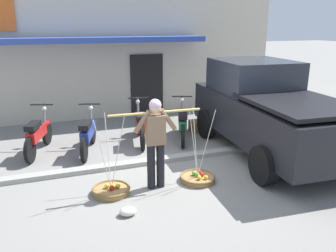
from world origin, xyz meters
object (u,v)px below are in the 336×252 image
object	(u,v)px
motorcycle_end_of_row	(182,123)
wooden_crate	(198,126)
motorcycle_third_in_row	(140,125)
parked_truck	(266,109)
motorcycle_nearest_shop	(38,135)
motorcycle_second_in_row	(88,134)
fruit_vendor	(156,138)
fruit_basket_left_side	(111,190)
fruit_basket_right_side	(198,177)
plastic_litter_bag	(128,211)

from	to	relation	value
motorcycle_end_of_row	wooden_crate	xyz separation A→B (m)	(0.70, 0.55, -0.29)
motorcycle_third_in_row	parked_truck	bearing A→B (deg)	-30.84
motorcycle_nearest_shop	motorcycle_end_of_row	distance (m)	3.56
motorcycle_second_in_row	motorcycle_end_of_row	distance (m)	2.44
motorcycle_second_in_row	fruit_vendor	bearing A→B (deg)	-67.25
motorcycle_second_in_row	motorcycle_third_in_row	xyz separation A→B (m)	(1.35, 0.28, 0.00)
fruit_basket_left_side	motorcycle_nearest_shop	xyz separation A→B (m)	(-1.23, 2.57, 0.38)
motorcycle_third_in_row	parked_truck	world-z (taller)	parked_truck
fruit_basket_right_side	motorcycle_second_in_row	distance (m)	2.95
motorcycle_second_in_row	plastic_litter_bag	xyz separation A→B (m)	(0.23, -3.07, -0.38)
wooden_crate	fruit_vendor	bearing A→B (deg)	-126.81
motorcycle_nearest_shop	motorcycle_third_in_row	size ratio (longest dim) A/B	0.98
wooden_crate	motorcycle_third_in_row	bearing A→B (deg)	-168.60
fruit_basket_right_side	motorcycle_third_in_row	size ratio (longest dim) A/B	0.80
motorcycle_nearest_shop	motorcycle_second_in_row	distance (m)	1.16
parked_truck	motorcycle_third_in_row	bearing A→B (deg)	149.16
fruit_vendor	motorcycle_third_in_row	world-z (taller)	fruit_vendor
fruit_basket_left_side	wooden_crate	size ratio (longest dim) A/B	3.30
motorcycle_second_in_row	plastic_litter_bag	distance (m)	3.11
motorcycle_third_in_row	motorcycle_end_of_row	distance (m)	1.11
fruit_basket_right_side	motorcycle_second_in_row	size ratio (longest dim) A/B	0.82
motorcycle_third_in_row	wooden_crate	bearing A→B (deg)	11.40
motorcycle_nearest_shop	parked_truck	xyz separation A→B (m)	(5.10, -1.62, 0.58)
fruit_vendor	fruit_basket_left_side	xyz separation A→B (m)	(-0.84, 0.03, -0.90)
parked_truck	motorcycle_end_of_row	bearing A→B (deg)	138.15
fruit_basket_left_side	wooden_crate	bearing A→B (deg)	43.69
fruit_vendor	fruit_basket_right_side	bearing A→B (deg)	-2.07
fruit_basket_right_side	motorcycle_nearest_shop	xyz separation A→B (m)	(-2.91, 2.63, 0.38)
fruit_basket_left_side	motorcycle_third_in_row	bearing A→B (deg)	63.96
fruit_basket_right_side	motorcycle_end_of_row	xyz separation A→B (m)	(0.64, 2.40, 0.38)
fruit_basket_left_side	plastic_litter_bag	xyz separation A→B (m)	(0.11, -0.83, -0.00)
fruit_basket_left_side	fruit_basket_right_side	xyz separation A→B (m)	(1.68, -0.06, 0.00)
fruit_basket_right_side	plastic_litter_bag	xyz separation A→B (m)	(-1.57, -0.77, -0.00)
parked_truck	plastic_litter_bag	world-z (taller)	parked_truck
motorcycle_nearest_shop	plastic_litter_bag	bearing A→B (deg)	-68.49
fruit_basket_left_side	motorcycle_second_in_row	world-z (taller)	fruit_basket_left_side
fruit_vendor	fruit_basket_left_side	size ratio (longest dim) A/B	1.17
motorcycle_nearest_shop	parked_truck	size ratio (longest dim) A/B	0.37
fruit_vendor	motorcycle_nearest_shop	size ratio (longest dim) A/B	0.96
fruit_vendor	parked_truck	bearing A→B (deg)	17.94
plastic_litter_bag	motorcycle_third_in_row	bearing A→B (deg)	71.49
parked_truck	fruit_basket_left_side	bearing A→B (deg)	-166.18
motorcycle_third_in_row	plastic_litter_bag	xyz separation A→B (m)	(-1.12, -3.35, -0.38)
fruit_basket_right_side	plastic_litter_bag	world-z (taller)	fruit_basket_right_side
motorcycle_nearest_shop	wooden_crate	xyz separation A→B (m)	(4.25, 0.32, -0.29)
fruit_vendor	motorcycle_third_in_row	size ratio (longest dim) A/B	0.94
fruit_basket_left_side	motorcycle_nearest_shop	world-z (taller)	fruit_basket_left_side
motorcycle_second_in_row	wooden_crate	world-z (taller)	motorcycle_second_in_row
motorcycle_nearest_shop	wooden_crate	distance (m)	4.27
motorcycle_third_in_row	wooden_crate	distance (m)	1.85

